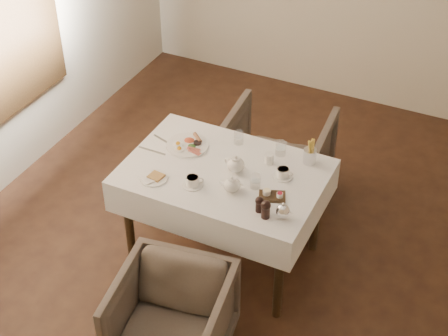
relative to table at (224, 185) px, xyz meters
name	(u,v)px	position (x,y,z in m)	size (l,w,h in m)	color
table	(224,185)	(0.00, 0.00, 0.00)	(1.28, 0.88, 0.75)	black
armchair_near	(172,320)	(0.09, -0.89, -0.34)	(0.65, 0.67, 0.61)	brown
armchair_far	(276,158)	(0.06, 0.77, -0.29)	(0.75, 0.78, 0.71)	brown
breakfast_plate	(188,144)	(-0.34, 0.14, 0.13)	(0.29, 0.29, 0.04)	white
side_plate	(153,178)	(-0.37, -0.27, 0.12)	(0.19, 0.18, 0.02)	white
teapot_centre	(236,164)	(0.07, 0.03, 0.18)	(0.15, 0.12, 0.12)	white
teapot_front	(232,184)	(0.13, -0.16, 0.18)	(0.15, 0.11, 0.12)	white
creamer	(269,158)	(0.23, 0.20, 0.15)	(0.06, 0.06, 0.07)	white
teacup_near	(193,182)	(-0.11, -0.22, 0.15)	(0.13, 0.13, 0.06)	white
teacup_far	(283,173)	(0.36, 0.11, 0.14)	(0.13, 0.13, 0.06)	white
glass_left	(239,137)	(-0.04, 0.32, 0.16)	(0.07, 0.07, 0.09)	silver
glass_mid	(255,181)	(0.25, -0.06, 0.16)	(0.06, 0.06, 0.09)	silver
glass_right	(281,148)	(0.26, 0.32, 0.17)	(0.07, 0.07, 0.10)	silver
condiment_board	(272,195)	(0.38, -0.11, 0.13)	(0.19, 0.16, 0.04)	black
pepper_mill_left	(259,204)	(0.36, -0.26, 0.17)	(0.05, 0.05, 0.11)	black
pepper_mill_right	(266,209)	(0.41, -0.30, 0.18)	(0.06, 0.06, 0.12)	black
silver_pot	(283,210)	(0.51, -0.25, 0.17)	(0.10, 0.09, 0.11)	white
fries_cup	(310,153)	(0.46, 0.32, 0.20)	(0.09, 0.09, 0.18)	silver
cutlery_fork	(164,141)	(-0.51, 0.12, 0.12)	(0.02, 0.20, 0.00)	silver
cutlery_knife	(152,151)	(-0.52, -0.02, 0.12)	(0.02, 0.20, 0.00)	silver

